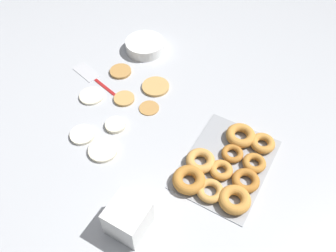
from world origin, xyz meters
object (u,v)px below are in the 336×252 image
object	(u,v)px
pancake_2	(124,99)
pancake_3	(92,96)
pancake_0	(83,135)
container_stack	(128,218)
pancake_6	(150,108)
spatula	(91,76)
pancake_1	(121,71)
pancake_5	(115,125)
pancake_7	(103,150)
batter_bowl	(145,46)
pancake_4	(156,87)
donut_tray	(226,167)

from	to	relation	value
pancake_2	pancake_3	distance (m)	0.14
pancake_0	container_stack	world-z (taller)	container_stack
pancake_6	spatula	bearing A→B (deg)	83.83
pancake_1	pancake_5	distance (m)	0.31
pancake_7	container_stack	bearing A→B (deg)	-128.21
pancake_5	pancake_7	xyz separation A→B (m)	(-0.12, -0.03, -0.00)
pancake_1	pancake_6	size ratio (longest dim) A/B	1.16
pancake_0	pancake_2	world-z (taller)	pancake_0
pancake_1	batter_bowl	world-z (taller)	batter_bowl
pancake_4	pancake_7	distance (m)	0.38
pancake_5	pancake_6	world-z (taller)	pancake_5
pancake_4	spatula	bearing A→B (deg)	105.74
donut_tray	batter_bowl	xyz separation A→B (m)	(0.43, 0.61, 0.01)
pancake_7	batter_bowl	xyz separation A→B (m)	(0.58, 0.18, 0.02)
pancake_3	pancake_4	distance (m)	0.27
pancake_4	batter_bowl	world-z (taller)	batter_bowl
batter_bowl	donut_tray	bearing A→B (deg)	-125.13
pancake_7	donut_tray	xyz separation A→B (m)	(0.15, -0.43, 0.01)
pancake_2	batter_bowl	world-z (taller)	batter_bowl
pancake_7	pancake_2	bearing A→B (deg)	17.68
pancake_3	pancake_6	distance (m)	0.26
pancake_6	container_stack	bearing A→B (deg)	-155.65
container_stack	donut_tray	bearing A→B (deg)	-27.23
pancake_7	batter_bowl	world-z (taller)	batter_bowl
pancake_7	batter_bowl	distance (m)	0.60
pancake_2	pancake_5	distance (m)	0.15
pancake_4	container_stack	bearing A→B (deg)	-156.41
pancake_0	pancake_2	bearing A→B (deg)	-6.98
batter_bowl	container_stack	xyz separation A→B (m)	(-0.77, -0.43, 0.03)
pancake_1	pancake_6	world-z (taller)	pancake_1
pancake_6	pancake_7	distance (m)	0.27
pancake_2	pancake_3	bearing A→B (deg)	113.40
pancake_1	pancake_7	bearing A→B (deg)	-153.79
pancake_6	pancake_2	bearing A→B (deg)	94.37
batter_bowl	pancake_0	bearing A→B (deg)	-172.95
pancake_6	donut_tray	bearing A→B (deg)	-106.60
spatula	pancake_7	bearing A→B (deg)	149.22
pancake_1	donut_tray	bearing A→B (deg)	-111.03
pancake_6	pancake_5	bearing A→B (deg)	154.92
pancake_6	container_stack	size ratio (longest dim) A/B	0.71
pancake_4	batter_bowl	bearing A→B (deg)	42.08
pancake_7	container_stack	world-z (taller)	container_stack
batter_bowl	pancake_3	bearing A→B (deg)	175.53
pancake_1	spatula	world-z (taller)	pancake_1
pancake_7	pancake_6	bearing A→B (deg)	-8.27
pancake_5	container_stack	bearing A→B (deg)	-138.74
pancake_3	pancake_1	bearing A→B (deg)	-5.65
pancake_2	pancake_7	xyz separation A→B (m)	(-0.26, -0.08, 0.00)
batter_bowl	spatula	size ratio (longest dim) A/B	0.64
pancake_1	batter_bowl	distance (m)	0.19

